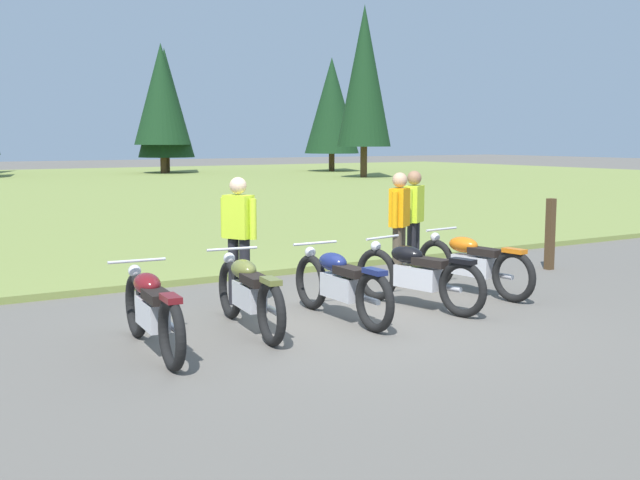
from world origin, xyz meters
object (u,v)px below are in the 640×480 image
(motorcycle_navy, at_px, (340,284))
(trail_marker_post, at_px, (550,234))
(motorcycle_olive, at_px, (249,293))
(rider_near_row_end, at_px, (414,218))
(motorcycle_maroon, at_px, (152,310))
(motorcycle_black, at_px, (417,274))
(rider_checking_bike, at_px, (239,233))
(rider_with_back_turned, at_px, (399,222))
(motorcycle_orange, at_px, (472,263))

(motorcycle_navy, xyz_separation_m, trail_marker_post, (4.94, 1.19, 0.15))
(trail_marker_post, bearing_deg, motorcycle_olive, -169.80)
(rider_near_row_end, bearing_deg, trail_marker_post, -12.97)
(motorcycle_maroon, height_order, trail_marker_post, trail_marker_post)
(rider_near_row_end, bearing_deg, motorcycle_maroon, -158.40)
(motorcycle_olive, distance_m, rider_near_row_end, 4.07)
(motorcycle_olive, relative_size, motorcycle_black, 1.01)
(motorcycle_maroon, bearing_deg, motorcycle_black, 3.48)
(rider_checking_bike, bearing_deg, rider_with_back_turned, 0.13)
(motorcycle_olive, distance_m, motorcycle_orange, 3.60)
(rider_near_row_end, bearing_deg, rider_checking_bike, -173.37)
(rider_checking_bike, bearing_deg, motorcycle_olive, -111.58)
(motorcycle_maroon, relative_size, trail_marker_post, 1.78)
(motorcycle_orange, xyz_separation_m, rider_near_row_end, (0.09, 1.42, 0.51))
(motorcycle_navy, distance_m, rider_near_row_end, 3.10)
(motorcycle_olive, distance_m, trail_marker_post, 6.21)
(motorcycle_navy, xyz_separation_m, motorcycle_black, (1.18, 0.02, 0.00))
(rider_near_row_end, distance_m, trail_marker_post, 2.52)
(motorcycle_olive, xyz_separation_m, rider_near_row_end, (3.69, 1.66, 0.51))
(motorcycle_navy, height_order, rider_near_row_end, rider_near_row_end)
(rider_checking_bike, bearing_deg, motorcycle_black, -36.42)
(motorcycle_black, distance_m, rider_near_row_end, 2.24)
(rider_checking_bike, distance_m, rider_near_row_end, 3.20)
(motorcycle_olive, bearing_deg, motorcycle_maroon, -166.83)
(trail_marker_post, bearing_deg, motorcycle_navy, -166.42)
(motorcycle_orange, xyz_separation_m, trail_marker_post, (2.52, 0.86, 0.15))
(motorcycle_navy, xyz_separation_m, rider_checking_bike, (-0.66, 1.38, 0.51))
(motorcycle_black, bearing_deg, rider_checking_bike, 143.58)
(motorcycle_navy, bearing_deg, motorcycle_black, 1.04)
(rider_with_back_turned, bearing_deg, motorcycle_navy, -144.54)
(motorcycle_orange, height_order, trail_marker_post, trail_marker_post)
(motorcycle_maroon, bearing_deg, motorcycle_olive, 13.17)
(motorcycle_navy, bearing_deg, motorcycle_maroon, -175.32)
(motorcycle_maroon, bearing_deg, rider_checking_bike, 42.09)
(motorcycle_navy, relative_size, rider_checking_bike, 1.26)
(motorcycle_olive, xyz_separation_m, rider_checking_bike, (0.51, 1.29, 0.51))
(motorcycle_orange, distance_m, trail_marker_post, 2.67)
(rider_with_back_turned, xyz_separation_m, rider_near_row_end, (0.56, 0.36, 0.00))
(motorcycle_maroon, distance_m, trail_marker_post, 7.49)
(motorcycle_navy, relative_size, rider_with_back_turned, 1.26)
(motorcycle_maroon, bearing_deg, trail_marker_post, 10.71)
(motorcycle_black, xyz_separation_m, motorcycle_orange, (1.24, 0.31, 0.00))
(motorcycle_black, bearing_deg, rider_with_back_turned, 60.71)
(motorcycle_navy, xyz_separation_m, rider_with_back_turned, (1.95, 1.39, 0.51))
(motorcycle_maroon, xyz_separation_m, trail_marker_post, (7.35, 1.39, 0.15))
(motorcycle_orange, distance_m, rider_with_back_turned, 1.27)
(rider_checking_bike, bearing_deg, motorcycle_orange, -18.85)
(motorcycle_navy, bearing_deg, rider_near_row_end, 34.91)
(motorcycle_black, xyz_separation_m, rider_near_row_end, (1.33, 1.73, 0.51))
(motorcycle_navy, distance_m, motorcycle_black, 1.18)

